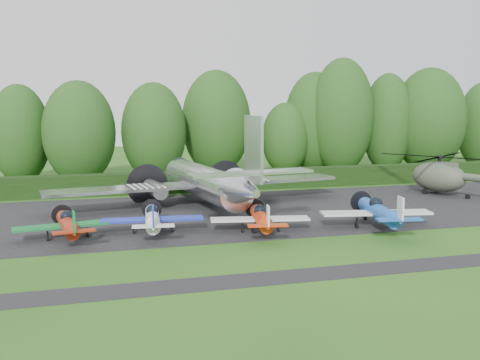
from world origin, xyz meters
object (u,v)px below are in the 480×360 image
object	(u,v)px
sign_board	(439,171)
light_plane_red	(68,224)
light_plane_orange	(261,218)
helicopter	(439,174)
light_plane_white	(152,218)
light_plane_blue	(379,212)
transport_plane	(205,182)

from	to	relation	value
sign_board	light_plane_red	bearing A→B (deg)	-174.08
light_plane_orange	helicopter	bearing A→B (deg)	16.46
light_plane_orange	sign_board	world-z (taller)	light_plane_orange
light_plane_orange	helicopter	world-z (taller)	helicopter
light_plane_red	light_plane_orange	world-z (taller)	light_plane_orange
light_plane_orange	helicopter	distance (m)	23.07
light_plane_white	light_plane_blue	xyz separation A→B (m)	(15.10, -2.52, 0.15)
transport_plane	sign_board	distance (m)	28.60
helicopter	light_plane_white	bearing A→B (deg)	-142.33
transport_plane	light_plane_red	size ratio (longest dim) A/B	3.69
light_plane_blue	sign_board	xyz separation A→B (m)	(17.42, 17.89, 0.05)
helicopter	light_plane_red	bearing A→B (deg)	-144.66
helicopter	sign_board	xyz separation A→B (m)	(4.89, 6.85, -0.71)
transport_plane	helicopter	xyz separation A→B (m)	(22.59, 0.99, -0.27)
sign_board	light_plane_orange	bearing A→B (deg)	-162.81
transport_plane	light_plane_white	bearing A→B (deg)	-115.10
light_plane_red	light_plane_white	size ratio (longest dim) A/B	0.96
transport_plane	light_plane_red	world-z (taller)	transport_plane
light_plane_red	sign_board	size ratio (longest dim) A/B	2.03
light_plane_orange	light_plane_blue	distance (m)	8.21
light_plane_blue	sign_board	size ratio (longest dim) A/B	2.40
light_plane_white	light_plane_orange	bearing A→B (deg)	-18.19
light_plane_blue	transport_plane	bearing A→B (deg)	125.14
light_plane_orange	light_plane_blue	xyz separation A→B (m)	(8.16, -0.88, 0.17)
sign_board	light_plane_white	bearing A→B (deg)	-171.14
light_plane_red	helicopter	size ratio (longest dim) A/B	0.51
light_plane_orange	light_plane_red	bearing A→B (deg)	163.53
light_plane_red	helicopter	xyz separation A→B (m)	(32.93, 8.70, 0.95)
light_plane_blue	helicopter	distance (m)	16.71
light_plane_red	light_plane_white	world-z (taller)	light_plane_white
light_plane_white	light_plane_orange	xyz separation A→B (m)	(6.94, -1.64, -0.02)
transport_plane	light_plane_red	distance (m)	12.96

